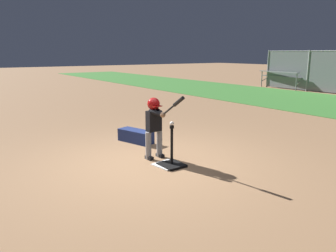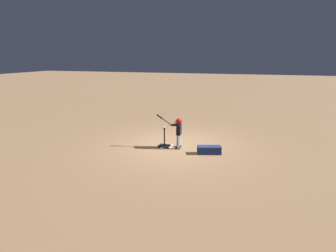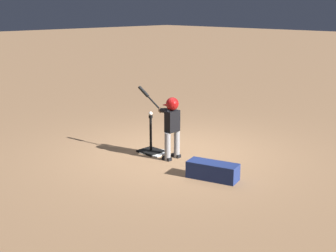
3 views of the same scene
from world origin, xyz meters
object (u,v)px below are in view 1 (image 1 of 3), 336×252
batter_child (155,120)px  batting_tee (172,160)px  baseball (172,124)px  equipment_bag (136,136)px  bleachers_far_right (288,80)px

batter_child → batting_tee: bearing=0.4°
batting_tee → batter_child: size_ratio=0.58×
batting_tee → baseball: bearing=0.0°
batting_tee → equipment_bag: 1.79m
baseball → batter_child: bearing=-179.6°
batter_child → bleachers_far_right: 14.80m
bleachers_far_right → equipment_bag: 14.04m
batter_child → equipment_bag: bearing=167.3°
batting_tee → equipment_bag: (-1.77, 0.27, 0.04)m
batter_child → bleachers_far_right: bearing=116.2°
batting_tee → baseball: (0.00, 0.00, 0.67)m
bleachers_far_right → baseball: bearing=-62.0°
batting_tee → bleachers_far_right: size_ratio=0.26×
bleachers_far_right → batting_tee: bearing=-62.0°
batting_tee → batter_child: (-0.54, -0.00, 0.64)m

